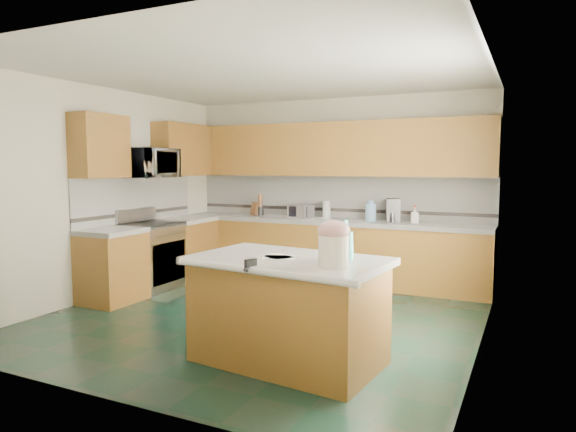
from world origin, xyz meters
The scene contains 52 objects.
floor centered at (0.00, 0.00, 0.00)m, with size 4.60×4.60×0.00m, color black.
ceiling centered at (0.00, 0.00, 2.70)m, with size 4.60×4.60×0.00m, color white.
wall_back centered at (0.00, 2.32, 1.35)m, with size 4.60×0.04×2.70m, color silver.
wall_front centered at (0.00, -2.32, 1.35)m, with size 4.60×0.04×2.70m, color silver.
wall_left centered at (-2.32, 0.00, 1.35)m, with size 0.04×4.60×2.70m, color silver.
wall_right centered at (2.32, 0.00, 1.35)m, with size 0.04×4.60×2.70m, color silver.
back_base_cab centered at (0.00, 2.00, 0.43)m, with size 4.60×0.60×0.86m, color #3F270E.
back_countertop centered at (0.00, 2.00, 0.89)m, with size 4.60×0.64×0.06m, color white.
back_upper_cab centered at (0.00, 2.13, 1.94)m, with size 4.60×0.33×0.78m, color #3F270E.
back_backsplash centered at (0.00, 2.29, 1.24)m, with size 4.60×0.02×0.63m, color silver.
back_accent_band centered at (0.00, 2.28, 1.04)m, with size 4.60×0.01×0.05m, color black.
left_base_cab_rear centered at (-2.00, 1.29, 0.43)m, with size 0.60×0.82×0.86m, color #3F270E.
left_counter_rear centered at (-2.00, 1.29, 0.89)m, with size 0.64×0.82×0.06m, color white.
left_base_cab_front centered at (-2.00, -0.24, 0.43)m, with size 0.60×0.72×0.86m, color #3F270E.
left_counter_front centered at (-2.00, -0.24, 0.89)m, with size 0.64×0.72×0.06m, color white.
left_backsplash centered at (-2.29, 0.55, 1.24)m, with size 0.02×2.30×0.63m, color silver.
left_accent_band centered at (-2.28, 0.55, 1.04)m, with size 0.01×2.30×0.05m, color black.
left_upper_cab_rear centered at (-2.13, 1.42, 1.94)m, with size 0.33×1.09×0.78m, color #3F270E.
left_upper_cab_front centered at (-2.13, -0.24, 1.94)m, with size 0.33×0.72×0.78m, color #3F270E.
range_body centered at (-2.00, 0.50, 0.44)m, with size 0.60×0.76×0.88m, color #B7B7BC.
range_oven_door centered at (-1.71, 0.50, 0.40)m, with size 0.02×0.68×0.55m, color black.
range_cooktop centered at (-2.00, 0.50, 0.90)m, with size 0.62×0.78×0.04m, color black.
range_handle centered at (-1.68, 0.50, 0.78)m, with size 0.02×0.02×0.66m, color #B7B7BC.
range_backguard centered at (-2.26, 0.50, 1.02)m, with size 0.06×0.76×0.18m, color #B7B7BC.
microwave centered at (-2.00, 0.50, 1.73)m, with size 0.73×0.50×0.41m, color #B7B7BC.
island_base centered at (0.84, -1.08, 0.43)m, with size 1.54×0.88×0.86m, color #3F270E.
island_top centered at (0.84, -1.08, 0.89)m, with size 1.64×0.98×0.06m, color white.
island_bullnose centered at (0.84, -1.57, 0.89)m, with size 0.06×0.06×1.64m, color white.
treat_jar centered at (1.33, -1.29, 1.04)m, with size 0.23×0.23×0.25m, color white.
treat_jar_lid centered at (1.33, -1.29, 1.20)m, with size 0.25×0.25×0.16m, color tan.
treat_jar_knob centered at (1.33, -1.29, 1.26)m, with size 0.03×0.03×0.08m, color tan.
treat_jar_knob_end_l centered at (1.29, -1.29, 1.26)m, with size 0.04×0.04×0.04m, color tan.
treat_jar_knob_end_r centered at (1.37, -1.29, 1.26)m, with size 0.04×0.04×0.04m, color tan.
soap_bottle_island centered at (1.34, -1.03, 1.09)m, with size 0.13×0.13×0.34m, color teal.
paper_sheet_a centered at (0.77, -1.12, 0.92)m, with size 0.27×0.20×0.00m, color white.
paper_sheet_b centered at (0.73, -1.08, 0.92)m, with size 0.27×0.21×0.00m, color white.
clamp_body centered at (0.74, -1.55, 0.93)m, with size 0.03×0.11×0.09m, color black.
clamp_handle centered at (0.74, -1.62, 0.91)m, with size 0.02×0.02×0.07m, color black.
knife_block centered at (-1.23, 2.05, 1.02)m, with size 0.11×0.09×0.21m, color #472814.
utensil_crock centered at (-1.16, 2.08, 0.99)m, with size 0.11×0.11×0.14m, color black.
utensil_bundle centered at (-1.16, 2.08, 1.16)m, with size 0.06×0.06×0.20m, color #472814.
toaster_oven centered at (-0.45, 2.05, 1.02)m, with size 0.34×0.23×0.20m, color #B7B7BC.
toaster_oven_door centered at (-0.45, 1.94, 1.02)m, with size 0.30×0.01×0.16m, color black.
paper_towel centered at (-0.05, 2.10, 1.05)m, with size 0.12×0.12×0.26m, color white.
paper_towel_base centered at (-0.05, 2.10, 0.93)m, with size 0.17×0.17×0.01m, color #B7B7BC.
water_jug centered at (0.63, 2.06, 1.05)m, with size 0.15×0.15×0.25m, color #76A5D4.
water_jug_neck centered at (0.63, 2.06, 1.19)m, with size 0.07×0.07×0.04m, color #76A5D4.
coffee_maker centered at (0.95, 2.08, 1.08)m, with size 0.19×0.21×0.32m, color black.
coffee_carafe centered at (0.95, 2.03, 0.99)m, with size 0.13×0.13×0.13m, color black.
soap_bottle_back centered at (1.25, 2.05, 1.03)m, with size 0.10×0.10×0.22m, color white.
soap_back_cap centered at (1.25, 2.05, 1.15)m, with size 0.02×0.02×0.03m, color red.
window_light_proxy centered at (2.29, -0.20, 1.50)m, with size 0.02×1.40×1.10m, color white.
Camera 1 is at (2.70, -4.97, 1.70)m, focal length 32.00 mm.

